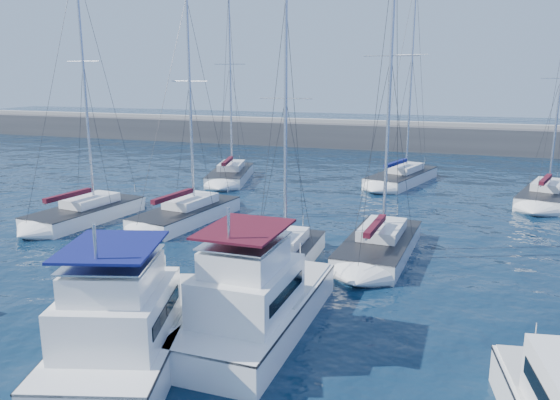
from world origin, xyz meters
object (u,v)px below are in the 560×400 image
(sailboat_mid_b, at_px, (187,214))
(sailboat_back_b, at_px, (402,177))
(sailboat_mid_d, at_px, (380,245))
(motor_yacht_stbd_inner, at_px, (256,305))
(sailboat_back_c, at_px, (546,196))
(sailboat_back_a, at_px, (231,174))
(sailboat_mid_a, at_px, (86,212))
(motor_yacht_port_inner, at_px, (127,328))
(sailboat_mid_c, at_px, (281,255))

(sailboat_mid_b, bearing_deg, sailboat_back_b, 63.85)
(sailboat_mid_b, distance_m, sailboat_mid_d, 13.06)
(motor_yacht_stbd_inner, distance_m, sailboat_back_c, 29.30)
(motor_yacht_stbd_inner, xyz_separation_m, sailboat_back_c, (12.92, 26.29, -0.62))
(motor_yacht_stbd_inner, bearing_deg, sailboat_mid_b, 127.90)
(sailboat_mid_b, distance_m, sailboat_back_a, 13.89)
(sailboat_mid_b, relative_size, sailboat_back_a, 0.87)
(motor_yacht_stbd_inner, height_order, sailboat_mid_a, sailboat_mid_a)
(motor_yacht_port_inner, height_order, sailboat_mid_b, sailboat_mid_b)
(motor_yacht_port_inner, height_order, motor_yacht_stbd_inner, same)
(sailboat_mid_a, bearing_deg, sailboat_mid_b, 24.28)
(sailboat_mid_a, distance_m, sailboat_back_c, 32.70)
(sailboat_mid_d, height_order, sailboat_back_c, sailboat_mid_d)
(motor_yacht_port_inner, relative_size, sailboat_back_c, 0.66)
(sailboat_mid_a, distance_m, sailboat_mid_d, 19.12)
(motor_yacht_stbd_inner, relative_size, sailboat_mid_d, 0.55)
(motor_yacht_stbd_inner, xyz_separation_m, sailboat_mid_b, (-9.78, 13.12, -0.62))
(sailboat_mid_a, height_order, sailboat_back_c, sailboat_mid_a)
(motor_yacht_port_inner, height_order, sailboat_mid_c, sailboat_mid_c)
(sailboat_back_a, bearing_deg, sailboat_mid_c, -73.31)
(sailboat_back_c, bearing_deg, sailboat_back_b, 175.14)
(motor_yacht_port_inner, xyz_separation_m, sailboat_mid_b, (-6.41, 16.22, -0.62))
(sailboat_back_b, bearing_deg, motor_yacht_port_inner, -83.05)
(sailboat_mid_a, xyz_separation_m, sailboat_back_a, (3.46, 15.47, -0.00))
(motor_yacht_stbd_inner, xyz_separation_m, sailboat_mid_d, (3.00, 10.44, -0.60))
(sailboat_back_a, bearing_deg, motor_yacht_stbd_inner, -78.01)
(sailboat_mid_b, bearing_deg, sailboat_mid_c, -26.68)
(motor_yacht_port_inner, bearing_deg, motor_yacht_stbd_inner, 26.36)
(sailboat_mid_d, bearing_deg, sailboat_mid_b, 171.58)
(sailboat_mid_a, distance_m, sailboat_back_b, 26.30)
(sailboat_mid_b, height_order, sailboat_mid_d, sailboat_mid_d)
(sailboat_mid_d, bearing_deg, sailboat_back_b, 96.35)
(motor_yacht_stbd_inner, relative_size, sailboat_back_b, 0.52)
(motor_yacht_port_inner, distance_m, sailboat_back_b, 33.86)
(sailboat_mid_c, bearing_deg, sailboat_back_b, 80.51)
(sailboat_mid_b, height_order, sailboat_back_a, sailboat_back_a)
(sailboat_mid_d, distance_m, sailboat_back_b, 19.91)
(sailboat_back_b, bearing_deg, sailboat_back_a, -150.06)
(sailboat_mid_b, height_order, sailboat_back_c, sailboat_back_c)
(motor_yacht_port_inner, relative_size, motor_yacht_stbd_inner, 1.04)
(motor_yacht_port_inner, bearing_deg, sailboat_mid_c, 63.14)
(sailboat_mid_a, bearing_deg, motor_yacht_stbd_inner, -27.21)
(motor_yacht_port_inner, xyz_separation_m, sailboat_mid_d, (6.37, 13.54, -0.60))
(sailboat_back_a, bearing_deg, sailboat_back_b, 0.53)
(motor_yacht_port_inner, xyz_separation_m, sailboat_back_c, (16.30, 29.38, -0.62))
(motor_yacht_port_inner, bearing_deg, sailboat_back_b, 64.69)
(sailboat_mid_a, relative_size, sailboat_back_b, 0.93)
(motor_yacht_stbd_inner, distance_m, sailboat_back_a, 29.56)
(sailboat_mid_d, relative_size, sailboat_back_b, 0.94)
(motor_yacht_port_inner, bearing_deg, sailboat_mid_d, 48.60)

